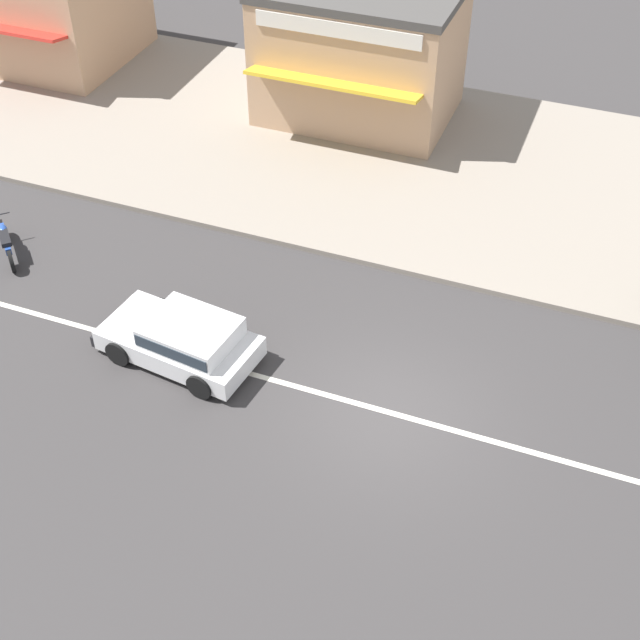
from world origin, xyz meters
name	(u,v)px	position (x,y,z in m)	size (l,w,h in m)	color
ground_plane	(390,413)	(0.00, 0.00, 0.00)	(160.00, 160.00, 0.00)	#383535
lane_centre_stripe	(390,413)	(0.00, 0.00, 0.00)	(50.40, 0.14, 0.01)	silver
kerb_strip	(493,179)	(0.00, 9.53, 0.07)	(68.00, 10.00, 0.15)	gray
hatchback_white_0	(183,339)	(-4.75, -0.06, 0.59)	(3.74, 2.13, 1.10)	white
motorcycle_1	(6,240)	(-10.73, 1.73, 0.43)	(1.47, 1.50, 0.80)	black
shopfront_mid_block	(360,51)	(-4.80, 11.68, 2.17)	(5.79, 4.84, 4.02)	tan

